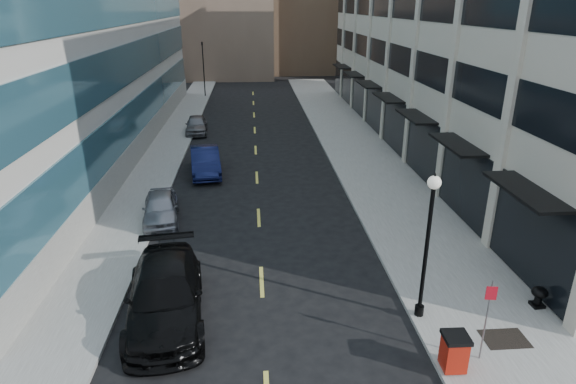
{
  "coord_description": "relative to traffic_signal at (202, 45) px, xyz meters",
  "views": [
    {
      "loc": [
        -0.2,
        -8.12,
        10.05
      ],
      "look_at": [
        1.27,
        11.28,
        2.41
      ],
      "focal_mm": 30.0,
      "sensor_mm": 36.0,
      "label": 1
    }
  ],
  "objects": [
    {
      "name": "sidewalk_right",
      "position": [
        13.0,
        -28.0,
        -5.64
      ],
      "size": [
        5.0,
        80.0,
        0.15
      ],
      "primitive_type": "cube",
      "color": "gray",
      "rests_on": "ground"
    },
    {
      "name": "sidewalk_left",
      "position": [
        -1.0,
        -28.0,
        -5.64
      ],
      "size": [
        3.0,
        80.0,
        0.15
      ],
      "primitive_type": "cube",
      "color": "gray",
      "rests_on": "ground"
    },
    {
      "name": "building_right",
      "position": [
        22.44,
        -21.01,
        3.28
      ],
      "size": [
        15.3,
        46.5,
        18.25
      ],
      "color": "beige",
      "rests_on": "ground"
    },
    {
      "name": "building_left",
      "position": [
        -10.45,
        -21.0,
        4.27
      ],
      "size": [
        16.14,
        46.0,
        20.0
      ],
      "color": "beige",
      "rests_on": "ground"
    },
    {
      "name": "skyline_stone",
      "position": [
        23.5,
        18.0,
        4.28
      ],
      "size": [
        10.0,
        14.0,
        20.0
      ],
      "primitive_type": "cube",
      "color": "beige",
      "rests_on": "ground"
    },
    {
      "name": "grate_far",
      "position": [
        13.1,
        -44.2,
        -5.56
      ],
      "size": [
        1.4,
        1.0,
        0.01
      ],
      "primitive_type": "cube",
      "color": "black",
      "rests_on": "sidewalk_right"
    },
    {
      "name": "road_centerline",
      "position": [
        5.5,
        -31.0,
        -5.71
      ],
      "size": [
        0.15,
        68.2,
        0.01
      ],
      "color": "#D8CC4C",
      "rests_on": "ground"
    },
    {
      "name": "traffic_signal",
      "position": [
        0.0,
        0.0,
        0.0
      ],
      "size": [
        0.66,
        0.66,
        6.98
      ],
      "color": "black",
      "rests_on": "ground"
    },
    {
      "name": "car_black_pickup",
      "position": [
        2.21,
        -42.0,
        -4.83
      ],
      "size": [
        3.22,
        6.4,
        1.78
      ],
      "primitive_type": "imported",
      "rotation": [
        0.0,
        0.0,
        0.12
      ],
      "color": "black",
      "rests_on": "ground"
    },
    {
      "name": "car_silver_sedan",
      "position": [
        0.7,
        -34.0,
        -5.01
      ],
      "size": [
        2.22,
        4.34,
        1.41
      ],
      "primitive_type": "imported",
      "rotation": [
        0.0,
        0.0,
        0.14
      ],
      "color": "gray",
      "rests_on": "ground"
    },
    {
      "name": "car_blue_sedan",
      "position": [
        2.3,
        -27.0,
        -4.9
      ],
      "size": [
        2.35,
        5.16,
        1.64
      ],
      "primitive_type": "imported",
      "rotation": [
        0.0,
        0.0,
        0.13
      ],
      "color": "#111741",
      "rests_on": "ground"
    },
    {
      "name": "car_grey_sedan",
      "position": [
        0.7,
        -16.66,
        -5.0
      ],
      "size": [
        1.95,
        4.32,
        1.44
      ],
      "primitive_type": "imported",
      "rotation": [
        0.0,
        0.0,
        0.06
      ],
      "color": "slate",
      "rests_on": "ground"
    },
    {
      "name": "trash_bin",
      "position": [
        10.9,
        -45.36,
        -4.94
      ],
      "size": [
        0.74,
        0.82,
        1.17
      ],
      "rotation": [
        0.0,
        0.0,
        -0.02
      ],
      "color": "#AD1A0B",
      "rests_on": "sidewalk_right"
    },
    {
      "name": "lamppost",
      "position": [
        10.8,
        -42.74,
        -2.55
      ],
      "size": [
        0.43,
        0.43,
        5.15
      ],
      "color": "black",
      "rests_on": "sidewalk_right"
    },
    {
      "name": "sign_post",
      "position": [
        11.9,
        -45.01,
        -3.86
      ],
      "size": [
        0.31,
        0.08,
        2.68
      ],
      "rotation": [
        0.0,
        0.0,
        -0.14
      ],
      "color": "slate",
      "rests_on": "sidewalk_right"
    },
    {
      "name": "urn_planter",
      "position": [
        15.1,
        -42.57,
        -5.11
      ],
      "size": [
        0.55,
        0.55,
        0.76
      ],
      "rotation": [
        0.0,
        0.0,
        0.05
      ],
      "color": "black",
      "rests_on": "sidewalk_right"
    }
  ]
}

